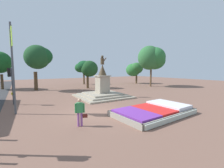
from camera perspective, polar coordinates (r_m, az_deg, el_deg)
ground_plane at (r=11.99m, az=-6.45°, el=-10.54°), size 91.57×91.57×0.00m
flower_planter at (r=11.71m, az=16.06°, el=-9.84°), size 6.07×3.81×0.61m
statue_monument at (r=18.07m, az=-3.64°, el=-2.51°), size 5.77×5.77×4.96m
traffic_light_mid_block at (r=16.78m, az=-34.13°, el=1.40°), size 0.41×0.29×3.44m
banner_pole at (r=13.07m, az=-33.66°, el=6.39°), size 0.23×1.19×6.67m
pedestrian_with_handbag at (r=9.03m, az=-12.04°, el=-9.94°), size 0.70×0.40×1.65m
park_tree_far_left at (r=26.73m, az=-9.16°, el=5.91°), size 3.38×3.43×4.85m
park_tree_behind_statue at (r=34.07m, az=-11.33°, el=6.26°), size 3.46×3.13×5.00m
park_tree_street_side at (r=25.80m, az=-26.27°, el=9.20°), size 4.06×3.95×7.01m
park_tree_mid_canopy at (r=30.27m, az=15.12°, el=9.39°), size 5.99×4.91×7.77m
park_tree_distant at (r=35.70m, az=8.57°, el=5.57°), size 3.67×3.84×4.90m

